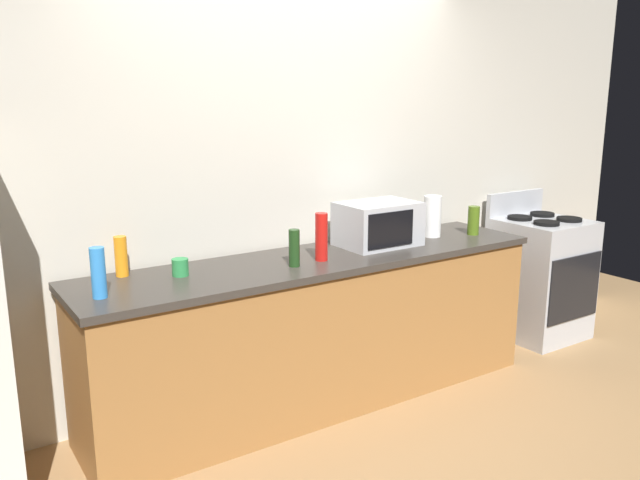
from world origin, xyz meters
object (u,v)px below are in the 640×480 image
microwave (378,224)px  bottle_wine (294,248)px  paper_towel_roll (432,216)px  bottle_dish_soap (121,256)px  bottle_olive_oil (473,220)px  mug_green (180,267)px  stove_range (540,277)px  bottle_hot_sauce (321,237)px  bottle_spray_cleaner (98,273)px

microwave → bottle_wine: (-0.69, -0.14, -0.03)m
paper_towel_roll → bottle_wine: size_ratio=1.32×
paper_towel_roll → microwave: bearing=-179.7°
microwave → bottle_dish_soap: bearing=173.2°
bottle_dish_soap → microwave: bearing=-6.8°
bottle_olive_oil → bottle_wine: bearing=-178.6°
bottle_olive_oil → mug_green: bottle_olive_oil is taller
bottle_dish_soap → mug_green: size_ratio=2.35×
stove_range → paper_towel_roll: paper_towel_roll is taller
paper_towel_roll → bottle_hot_sauce: bottle_hot_sauce is taller
bottle_wine → bottle_olive_oil: bearing=1.4°
stove_range → microwave: 1.64m
stove_range → bottle_spray_cleaner: 3.32m
bottle_wine → mug_green: 0.62m
microwave → bottle_hot_sauce: bearing=-166.7°
bottle_wine → bottle_hot_sauce: 0.20m
microwave → bottle_wine: microwave is taller
bottle_wine → bottle_olive_oil: size_ratio=1.07×
bottle_spray_cleaner → mug_green: size_ratio=2.67×
paper_towel_roll → bottle_dish_soap: 2.00m
stove_range → bottle_wine: bottle_wine is taller
paper_towel_roll → bottle_olive_oil: (0.27, -0.11, -0.04)m
bottle_olive_oil → bottle_hot_sauce: (-1.22, -0.01, 0.04)m
microwave → bottle_olive_oil: (0.72, -0.11, -0.04)m
stove_range → bottle_wine: bearing=-177.6°
mug_green → bottle_spray_cleaner: bearing=-161.9°
bottle_wine → bottle_hot_sauce: bearing=7.3°
bottle_dish_soap → mug_green: bottle_dish_soap is taller
microwave → paper_towel_roll: size_ratio=1.78×
paper_towel_roll → bottle_olive_oil: 0.29m
bottle_spray_cleaner → mug_green: 0.48m
bottle_spray_cleaner → bottle_hot_sauce: (1.23, 0.00, 0.02)m
paper_towel_roll → bottle_olive_oil: bearing=-22.1°
bottle_wine → bottle_olive_oil: bottle_wine is taller
bottle_spray_cleaner → bottle_wine: bearing=-1.1°
stove_range → bottle_olive_oil: (-0.81, -0.06, 0.53)m
paper_towel_roll → bottle_spray_cleaner: 2.19m
bottle_olive_oil → bottle_hot_sauce: bearing=-179.5°
bottle_dish_soap → bottle_hot_sauce: (1.04, -0.30, 0.03)m
stove_range → bottle_wine: size_ratio=5.27×
stove_range → bottle_hot_sauce: bottle_hot_sauce is taller
stove_range → paper_towel_roll: bearing=177.3°
bottle_hot_sauce → mug_green: 0.80m
stove_range → mug_green: stove_range is taller
bottle_wine → bottle_hot_sauce: size_ratio=0.75×
bottle_olive_oil → bottle_spray_cleaner: size_ratio=0.80×
stove_range → microwave: (-1.54, 0.05, 0.57)m
microwave → bottle_olive_oil: microwave is taller
bottle_wine → bottle_spray_cleaner: bottle_spray_cleaner is taller
bottle_olive_oil → microwave: bearing=171.6°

